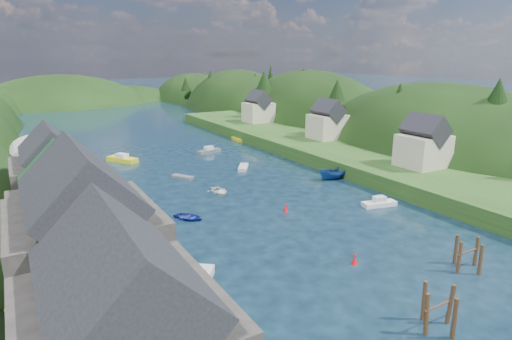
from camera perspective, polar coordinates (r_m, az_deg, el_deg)
ground at (r=79.80m, az=-7.95°, el=0.80°), size 600.00×600.00×0.00m
hillside_right at (r=124.70m, az=7.08°, el=2.52°), size 36.00×245.56×48.00m
far_hills at (r=200.39m, az=-21.22°, el=5.40°), size 103.00×68.00×44.00m
hill_trees at (r=91.06m, az=-11.67°, el=9.47°), size 92.56×147.17×12.14m
quay_left at (r=45.97m, az=-21.70°, el=-9.83°), size 12.00×110.00×2.00m
terrace_left_grass at (r=45.66m, az=-30.55°, el=-10.76°), size 12.00×110.00×2.50m
quayside_buildings at (r=30.94m, az=-22.47°, el=-9.87°), size 8.00×35.84×12.90m
boat_sheds at (r=62.50m, az=-26.63°, el=0.28°), size 7.00×21.00×7.50m
terrace_right at (r=84.00m, az=10.72°, el=2.24°), size 16.00×120.00×2.40m
right_bank_cottages at (r=91.31m, az=8.89°, el=6.31°), size 9.00×59.24×8.41m
piling_cluster_near at (r=35.44m, az=23.16°, el=-17.08°), size 3.11×2.91×3.91m
piling_cluster_far at (r=45.47m, az=26.38°, el=-10.35°), size 3.04×2.85×3.57m
channel_buoy_near at (r=43.07m, az=13.01°, el=-11.59°), size 0.70×0.70×1.10m
channel_buoy_far at (r=55.24m, az=3.99°, el=-5.11°), size 0.70×0.70×1.10m
moored_boats at (r=49.87m, az=1.60°, el=-7.11°), size 38.04×80.35×2.47m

